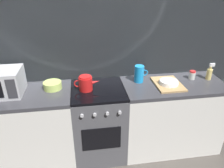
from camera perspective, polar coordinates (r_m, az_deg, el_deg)
ground_plane at (r=2.92m, az=-3.23°, el=-17.13°), size 8.00×8.00×0.00m
back_wall at (r=2.57m, az=-4.62°, el=7.96°), size 3.60×0.05×2.40m
counter_left at (r=2.73m, az=-23.00°, el=-10.93°), size 1.20×0.60×0.90m
stove_unit at (r=2.63m, az=-3.47°, el=-10.04°), size 0.60×0.63×0.90m
counter_right at (r=2.83m, az=15.15°, el=-8.08°), size 1.20×0.60×0.90m
kettle at (r=2.35m, az=-7.01°, el=0.25°), size 0.28×0.15×0.17m
mixing_bowl at (r=2.47m, az=-15.53°, el=-0.33°), size 0.20×0.20×0.08m
pitcher at (r=2.53m, az=7.25°, el=2.71°), size 0.16×0.11×0.20m
dish_pile at (r=2.55m, az=14.73°, el=0.20°), size 0.30×0.40×0.07m
spice_jar at (r=2.78m, az=20.52°, el=2.30°), size 0.08×0.08×0.10m
spray_bottle at (r=2.84m, az=24.46°, el=2.64°), size 0.08×0.06×0.20m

